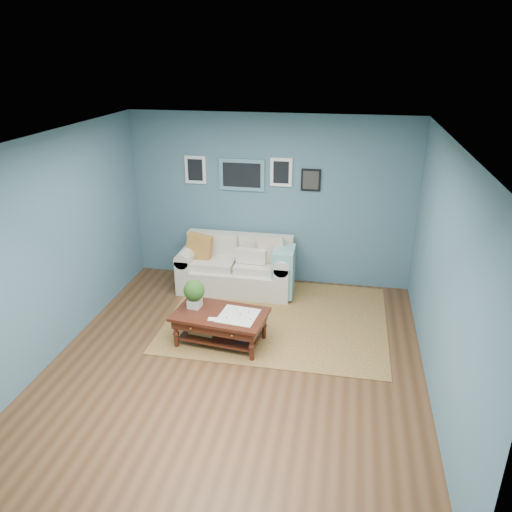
# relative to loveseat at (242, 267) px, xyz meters

# --- Properties ---
(room_shell) EXTENTS (5.00, 5.02, 2.70)m
(room_shell) POSITION_rel_loveseat_xyz_m (0.37, -1.97, 0.98)
(room_shell) COLOR brown
(room_shell) RESTS_ON ground
(area_rug) EXTENTS (3.06, 2.45, 0.01)m
(area_rug) POSITION_rel_loveseat_xyz_m (0.70, -0.85, -0.37)
(area_rug) COLOR brown
(area_rug) RESTS_ON ground
(loveseat) EXTENTS (1.82, 0.82, 0.93)m
(loveseat) POSITION_rel_loveseat_xyz_m (0.00, 0.00, 0.00)
(loveseat) COLOR beige
(loveseat) RESTS_ON ground
(coffee_table) EXTENTS (1.25, 0.82, 0.82)m
(coffee_table) POSITION_rel_loveseat_xyz_m (0.01, -1.60, -0.01)
(coffee_table) COLOR #34180E
(coffee_table) RESTS_ON ground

